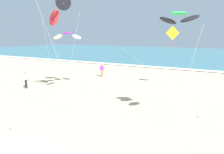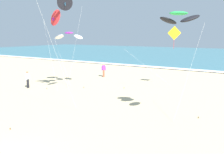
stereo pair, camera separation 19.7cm
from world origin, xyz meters
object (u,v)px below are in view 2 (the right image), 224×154
Objects in this scene: bystander_white_top at (28,79)px; kite_delta_scarlet_low at (55,18)px; kite_diamond_golden_high at (173,35)px; kite_arc_violet_distant at (69,36)px; kite_delta_charcoal_mid at (65,3)px; kite_arc_emerald_near at (179,18)px; bystander_purple_top at (104,70)px.

kite_delta_scarlet_low is at bearing 3.17° from bystander_white_top.
kite_diamond_golden_high is 9.47m from kite_arc_violet_distant.
kite_arc_violet_distant is 3.25× the size of bystander_white_top.
kite_delta_charcoal_mid reaches higher than kite_diamond_golden_high.
kite_arc_emerald_near is 1.18× the size of kite_arc_violet_distant.
kite_delta_scarlet_low is at bearing -137.71° from kite_diamond_golden_high.
kite_arc_violet_distant is (-11.28, 4.03, -0.93)m from kite_arc_emerald_near.
bystander_purple_top is (-0.32, 6.13, -4.01)m from kite_arc_violet_distant.
kite_diamond_golden_high is (7.83, 5.53, -2.71)m from kite_delta_charcoal_mid.
kite_arc_emerald_near is at bearing -6.11° from bystander_white_top.
bystander_purple_top is (-0.93, 8.43, -5.46)m from kite_delta_scarlet_low.
kite_arc_violet_distant reaches higher than bystander_purple_top.
kite_delta_charcoal_mid is 1.46× the size of kite_diamond_golden_high.
kite_delta_scarlet_low is at bearing -75.18° from kite_arc_violet_distant.
kite_diamond_golden_high is at bearing 109.22° from kite_arc_emerald_near.
bystander_white_top is (-3.62, -0.20, -5.46)m from kite_delta_scarlet_low.
kite_arc_emerald_near is 1.07× the size of kite_diamond_golden_high.
bystander_white_top is (-11.27, -7.15, -4.07)m from kite_diamond_golden_high.
kite_delta_scarlet_low is (0.18, -1.43, -1.33)m from kite_delta_charcoal_mid.
kite_delta_charcoal_mid is 1.61× the size of kite_arc_violet_distant.
kite_delta_scarlet_low is 4.38× the size of bystander_purple_top.
bystander_white_top is at bearing -176.83° from kite_delta_scarlet_low.
kite_diamond_golden_high reaches higher than bystander_purple_top.
kite_delta_charcoal_mid is at bearing -64.03° from kite_arc_violet_distant.
kite_arc_emerald_near is 3.83× the size of bystander_purple_top.
kite_arc_emerald_near is at bearing -70.78° from kite_diamond_golden_high.
kite_arc_violet_distant is (-0.43, 0.88, -2.77)m from kite_delta_charcoal_mid.
kite_arc_emerald_near reaches higher than kite_arc_violet_distant.
kite_arc_emerald_near is 10.82m from kite_delta_scarlet_low.
kite_arc_violet_distant reaches higher than bystander_white_top.
kite_delta_charcoal_mid reaches higher than kite_arc_emerald_near.
kite_delta_charcoal_mid is 5.22× the size of bystander_white_top.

